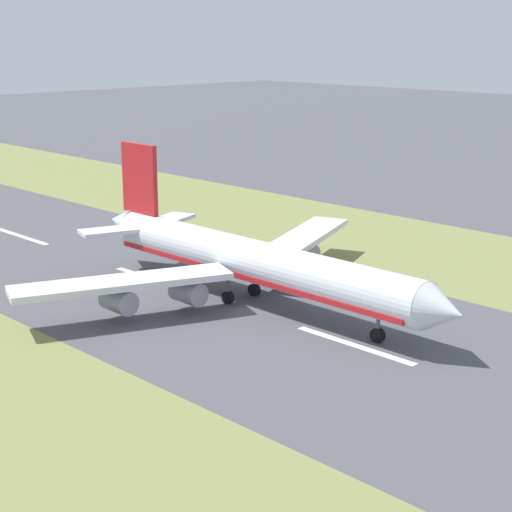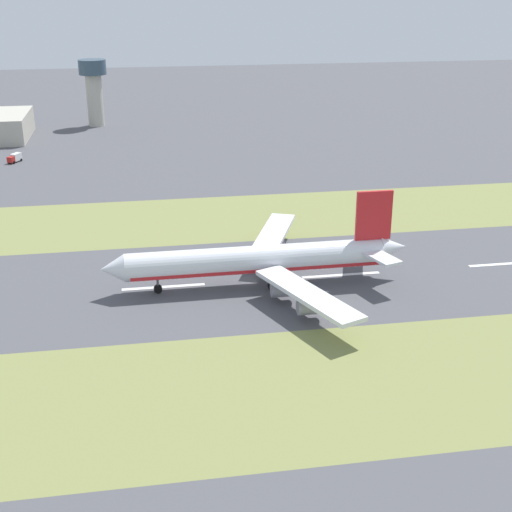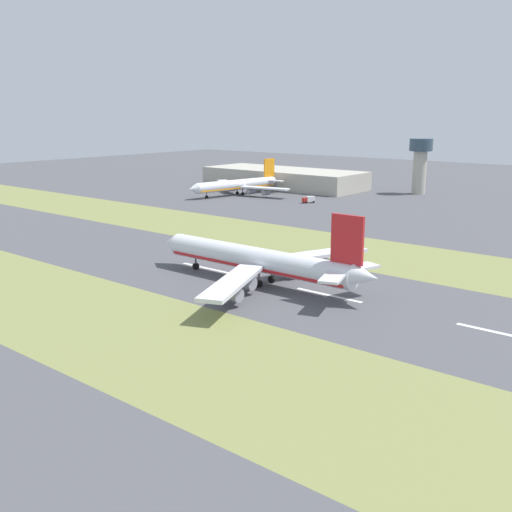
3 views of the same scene
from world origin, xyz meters
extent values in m
plane|color=#4C4C51|center=(0.00, 0.00, 0.00)|extent=(800.00, 800.00, 0.00)
cube|color=olive|center=(-45.00, 0.00, 0.00)|extent=(40.00, 600.00, 0.01)
cube|color=silver|center=(0.00, -61.38, 0.01)|extent=(1.20, 18.00, 0.01)
cube|color=silver|center=(0.00, -21.38, 0.01)|extent=(1.20, 18.00, 0.01)
cube|color=silver|center=(0.00, 18.62, 0.01)|extent=(1.20, 18.00, 0.01)
cylinder|color=silver|center=(-2.74, -1.38, 6.20)|extent=(6.38, 56.04, 6.00)
cone|color=silver|center=(-2.95, 29.12, 6.20)|extent=(5.91, 5.04, 5.88)
cone|color=silver|center=(-2.53, -32.37, 7.00)|extent=(5.14, 6.03, 5.10)
cube|color=red|center=(-2.74, -1.38, 4.55)|extent=(6.07, 53.80, 0.70)
cube|color=silver|center=(-20.19, -8.71, 5.30)|extent=(29.10, 16.59, 0.90)
cube|color=silver|center=(14.80, -8.48, 5.30)|extent=(29.17, 16.26, 0.90)
cylinder|color=#93939E|center=(-11.72, -5.44, 2.85)|extent=(3.23, 4.82, 3.20)
cylinder|color=#93939E|center=(-20.69, -9.00, 2.85)|extent=(3.23, 4.82, 3.20)
cylinder|color=#93939E|center=(6.28, -5.31, 2.85)|extent=(3.23, 4.82, 3.20)
cylinder|color=#93939E|center=(15.31, -8.75, 2.85)|extent=(3.23, 4.82, 3.20)
cube|color=red|center=(-2.57, -27.37, 14.70)|extent=(0.85, 8.01, 11.00)
cube|color=silver|center=(-8.07, -27.41, 7.20)|extent=(10.88, 7.33, 0.60)
cube|color=silver|center=(2.93, -27.34, 7.20)|extent=(10.86, 7.22, 0.60)
cylinder|color=#59595E|center=(-2.89, 19.90, 2.50)|extent=(0.50, 0.50, 3.20)
cylinder|color=black|center=(-2.89, 19.90, 0.90)|extent=(0.91, 1.81, 1.80)
cylinder|color=#59595E|center=(-5.32, -4.39, 2.50)|extent=(0.50, 0.50, 3.20)
cylinder|color=black|center=(-5.32, -4.39, 0.90)|extent=(0.91, 1.81, 1.80)
cylinder|color=#59595E|center=(-0.12, -4.36, 2.50)|extent=(0.50, 0.50, 3.20)
cylinder|color=black|center=(-0.12, -4.36, 0.90)|extent=(0.91, 1.81, 1.80)
camera|label=1|loc=(77.19, 80.38, 37.16)|focal=60.00mm
camera|label=2|loc=(-143.20, 22.32, 63.46)|focal=50.00mm
camera|label=3|loc=(-115.81, -93.76, 42.08)|focal=42.00mm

